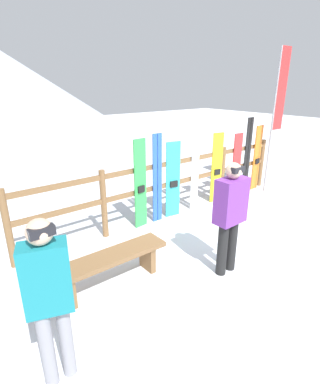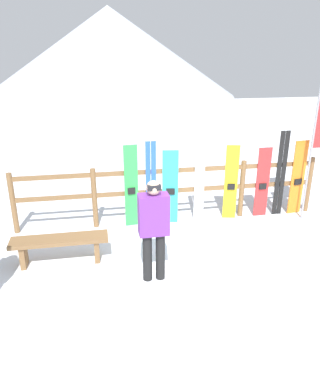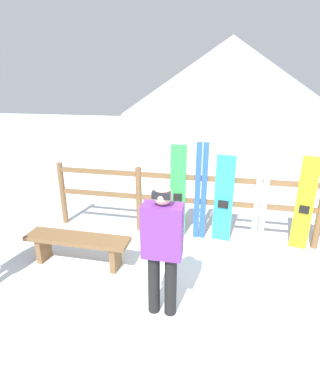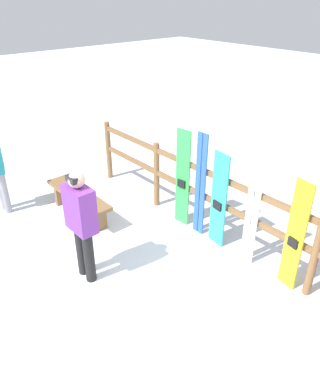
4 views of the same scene
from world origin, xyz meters
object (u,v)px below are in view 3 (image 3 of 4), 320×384
(ski_pair_white, at_px, (261,196))
(person_purple, at_px, (162,244))
(bench, at_px, (78,243))
(snowboard_yellow, at_px, (305,205))
(snowboard_cyan, at_px, (223,200))
(ski_pair_blue, at_px, (201,192))
(snowboard_green, at_px, (178,193))

(ski_pair_white, bearing_deg, person_purple, -122.57)
(bench, distance_m, person_purple, 1.66)
(ski_pair_white, bearing_deg, bench, -155.72)
(bench, bearing_deg, snowboard_yellow, 19.81)
(snowboard_yellow, bearing_deg, snowboard_cyan, -180.00)
(ski_pair_blue, bearing_deg, ski_pair_white, -0.00)
(person_purple, distance_m, ski_pair_blue, 1.89)
(snowboard_cyan, height_order, ski_pair_white, ski_pair_white)
(person_purple, bearing_deg, snowboard_yellow, 45.45)
(person_purple, xyz_separation_m, ski_pair_blue, (0.25, 1.87, -0.07))
(snowboard_cyan, distance_m, snowboard_yellow, 1.22)
(snowboard_cyan, relative_size, ski_pair_white, 0.86)
(person_purple, xyz_separation_m, ski_pair_white, (1.20, 1.87, -0.05))
(person_purple, relative_size, ski_pair_white, 0.92)
(bench, distance_m, snowboard_cyan, 2.36)
(bench, xyz_separation_m, ski_pair_white, (2.59, 1.17, 0.51))
(ski_pair_blue, xyz_separation_m, snowboard_cyan, (0.37, -0.00, -0.10))
(person_purple, height_order, snowboard_cyan, person_purple)
(snowboard_green, height_order, snowboard_cyan, snowboard_green)
(bench, distance_m, ski_pair_white, 2.89)
(snowboard_green, xyz_separation_m, ski_pair_blue, (0.37, 0.00, 0.03))
(bench, distance_m, snowboard_yellow, 3.46)
(ski_pair_white, bearing_deg, ski_pair_blue, 180.00)
(person_purple, xyz_separation_m, snowboard_cyan, (0.62, 1.87, -0.17))
(ski_pair_white, distance_m, snowboard_yellow, 0.65)
(bench, xyz_separation_m, ski_pair_blue, (1.64, 1.17, 0.49))
(person_purple, height_order, ski_pair_blue, ski_pair_blue)
(snowboard_green, height_order, snowboard_yellow, snowboard_green)
(person_purple, bearing_deg, ski_pair_blue, 82.47)
(snowboard_green, relative_size, ski_pair_white, 0.94)
(bench, height_order, snowboard_green, snowboard_green)
(snowboard_green, bearing_deg, ski_pair_white, 0.14)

